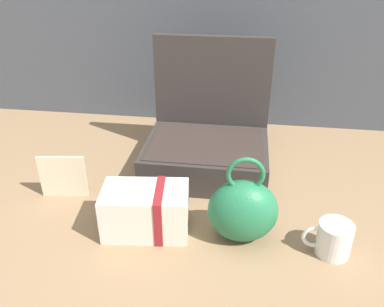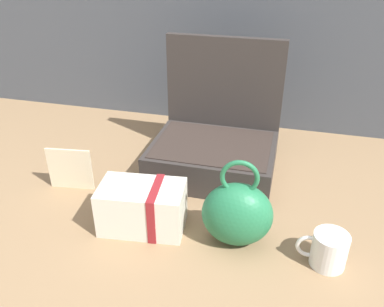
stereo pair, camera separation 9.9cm
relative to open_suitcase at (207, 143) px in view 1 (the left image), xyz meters
The scene contains 6 objects.
ground_plane 0.22m from the open_suitcase, 99.39° to the right, with size 6.00×6.00×0.00m, color #8C6D4C.
open_suitcase is the anchor object (origin of this frame).
teal_pouch_handbag 0.34m from the open_suitcase, 69.87° to the right, with size 0.18×0.13×0.22m.
cream_toiletry_bag 0.35m from the open_suitcase, 109.07° to the right, with size 0.22×0.14×0.12m.
coffee_mug 0.48m from the open_suitcase, 46.71° to the right, with size 0.11×0.08×0.08m.
info_card_left 0.43m from the open_suitcase, 150.38° to the right, with size 0.13×0.01×0.13m, color beige.
Camera 1 is at (0.14, -0.88, 0.65)m, focal length 37.15 mm.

